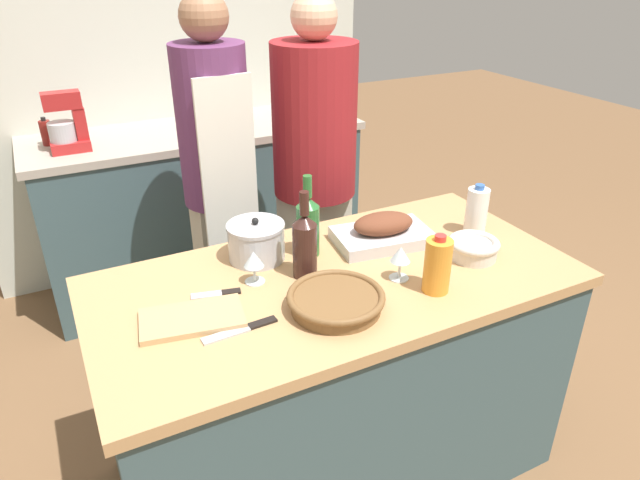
% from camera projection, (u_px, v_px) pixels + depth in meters
% --- Properties ---
extents(ground_plane, '(12.00, 12.00, 0.00)m').
position_uv_depth(ground_plane, '(334.00, 463.00, 2.26)').
color(ground_plane, brown).
extents(kitchen_island, '(1.58, 0.79, 0.86)m').
position_uv_depth(kitchen_island, '(335.00, 378.00, 2.06)').
color(kitchen_island, '#3D565B').
rests_on(kitchen_island, ground_plane).
extents(back_counter, '(1.79, 0.60, 0.94)m').
position_uv_depth(back_counter, '(204.00, 207.00, 3.32)').
color(back_counter, '#3D565B').
rests_on(back_counter, ground_plane).
extents(back_wall, '(2.29, 0.10, 2.55)m').
position_uv_depth(back_wall, '(172.00, 55.00, 3.22)').
color(back_wall, silver).
rests_on(back_wall, ground_plane).
extents(roasting_pan, '(0.37, 0.26, 0.11)m').
position_uv_depth(roasting_pan, '(383.00, 232.00, 2.06)').
color(roasting_pan, '#BCBCC1').
rests_on(roasting_pan, kitchen_island).
extents(wicker_basket, '(0.29, 0.29, 0.05)m').
position_uv_depth(wicker_basket, '(336.00, 300.00, 1.69)').
color(wicker_basket, brown).
rests_on(wicker_basket, kitchen_island).
extents(cutting_board, '(0.32, 0.22, 0.02)m').
position_uv_depth(cutting_board, '(192.00, 319.00, 1.64)').
color(cutting_board, tan).
rests_on(cutting_board, kitchen_island).
extents(stock_pot, '(0.20, 0.20, 0.15)m').
position_uv_depth(stock_pot, '(256.00, 241.00, 1.94)').
color(stock_pot, '#B7B7BC').
rests_on(stock_pot, kitchen_island).
extents(mixing_bowl, '(0.18, 0.18, 0.07)m').
position_uv_depth(mixing_bowl, '(473.00, 247.00, 1.96)').
color(mixing_bowl, beige).
rests_on(mixing_bowl, kitchen_island).
extents(juice_jug, '(0.08, 0.08, 0.19)m').
position_uv_depth(juice_jug, '(437.00, 265.00, 1.75)').
color(juice_jug, orange).
rests_on(juice_jug, kitchen_island).
extents(milk_jug, '(0.08, 0.08, 0.20)m').
position_uv_depth(milk_jug, '(477.00, 211.00, 2.10)').
color(milk_jug, white).
rests_on(milk_jug, kitchen_island).
extents(wine_bottle_green, '(0.08, 0.08, 0.30)m').
position_uv_depth(wine_bottle_green, '(305.00, 244.00, 1.82)').
color(wine_bottle_green, '#381E19').
rests_on(wine_bottle_green, kitchen_island).
extents(wine_bottle_dark, '(0.08, 0.08, 0.29)m').
position_uv_depth(wine_bottle_dark, '(308.00, 224.00, 1.95)').
color(wine_bottle_dark, '#28662D').
rests_on(wine_bottle_dark, kitchen_island).
extents(wine_glass_left, '(0.07, 0.07, 0.12)m').
position_uv_depth(wine_glass_left, '(400.00, 256.00, 1.82)').
color(wine_glass_left, silver).
rests_on(wine_glass_left, kitchen_island).
extents(wine_glass_right, '(0.07, 0.07, 0.11)m').
position_uv_depth(wine_glass_right, '(254.00, 261.00, 1.80)').
color(wine_glass_right, silver).
rests_on(wine_glass_right, kitchen_island).
extents(knife_chef, '(0.22, 0.04, 0.01)m').
position_uv_depth(knife_chef, '(243.00, 329.00, 1.60)').
color(knife_chef, '#B7B7BC').
rests_on(knife_chef, kitchen_island).
extents(knife_paring, '(0.16, 0.06, 0.01)m').
position_uv_depth(knife_paring, '(218.00, 294.00, 1.77)').
color(knife_paring, '#B7B7BC').
rests_on(knife_paring, kitchen_island).
extents(stand_mixer, '(0.18, 0.14, 0.28)m').
position_uv_depth(stand_mixer, '(67.00, 127.00, 2.73)').
color(stand_mixer, '#B22323').
rests_on(stand_mixer, back_counter).
extents(condiment_bottle_tall, '(0.06, 0.06, 0.13)m').
position_uv_depth(condiment_bottle_tall, '(327.00, 109.00, 3.25)').
color(condiment_bottle_tall, '#234C28').
rests_on(condiment_bottle_tall, back_counter).
extents(condiment_bottle_short, '(0.05, 0.05, 0.17)m').
position_uv_depth(condiment_bottle_short, '(237.00, 110.00, 3.15)').
color(condiment_bottle_short, '#234C28').
rests_on(condiment_bottle_short, back_counter).
extents(condiment_bottle_extra, '(0.05, 0.05, 0.14)m').
position_uv_depth(condiment_bottle_extra, '(46.00, 133.00, 2.83)').
color(condiment_bottle_extra, maroon).
rests_on(condiment_bottle_extra, back_counter).
extents(person_cook_aproned, '(0.31, 0.31, 1.68)m').
position_uv_depth(person_cook_aproned, '(218.00, 173.00, 2.49)').
color(person_cook_aproned, beige).
rests_on(person_cook_aproned, ground_plane).
extents(person_cook_guest, '(0.37, 0.37, 1.67)m').
position_uv_depth(person_cook_guest, '(315.00, 168.00, 2.61)').
color(person_cook_guest, beige).
rests_on(person_cook_guest, ground_plane).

